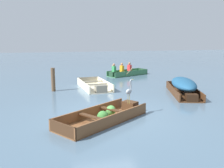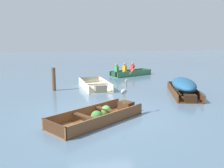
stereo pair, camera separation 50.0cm
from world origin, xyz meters
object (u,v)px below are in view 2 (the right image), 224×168
at_px(skiff_dark_varnish_mid_moored, 184,86).
at_px(heron_on_dinghy, 124,91).
at_px(dinghy_wooden_brown_foreground, 100,116).
at_px(mooring_post, 54,79).
at_px(skiff_cream_near_moored, 95,86).
at_px(rowboat_green_with_crew, 128,72).

xyz_separation_m(skiff_dark_varnish_mid_moored, heron_on_dinghy, (-3.59, -2.47, 0.45)).
xyz_separation_m(dinghy_wooden_brown_foreground, heron_on_dinghy, (0.88, 0.27, 0.74)).
bearing_deg(skiff_dark_varnish_mid_moored, dinghy_wooden_brown_foreground, -148.44).
bearing_deg(heron_on_dinghy, mooring_post, 116.17).
bearing_deg(mooring_post, skiff_dark_varnish_mid_moored, -21.49).
height_order(skiff_cream_near_moored, heron_on_dinghy, heron_on_dinghy).
bearing_deg(skiff_cream_near_moored, heron_on_dinghy, -87.26).
distance_m(skiff_cream_near_moored, heron_on_dinghy, 4.89).
bearing_deg(dinghy_wooden_brown_foreground, skiff_cream_near_moored, 82.75).
distance_m(dinghy_wooden_brown_foreground, rowboat_green_with_crew, 9.84).
xyz_separation_m(rowboat_green_with_crew, mooring_post, (-5.12, -4.06, 0.36)).
distance_m(rowboat_green_with_crew, mooring_post, 6.54).
relative_size(skiff_dark_varnish_mid_moored, mooring_post, 2.99).
bearing_deg(rowboat_green_with_crew, dinghy_wooden_brown_foreground, -111.67).
height_order(dinghy_wooden_brown_foreground, mooring_post, mooring_post).
bearing_deg(rowboat_green_with_crew, mooring_post, -141.58).
relative_size(dinghy_wooden_brown_foreground, mooring_post, 2.86).
bearing_deg(skiff_dark_varnish_mid_moored, skiff_cream_near_moored, 148.32).
bearing_deg(dinghy_wooden_brown_foreground, mooring_post, 106.29).
distance_m(dinghy_wooden_brown_foreground, heron_on_dinghy, 1.18).
xyz_separation_m(dinghy_wooden_brown_foreground, rowboat_green_with_crew, (3.63, 9.15, 0.08)).
distance_m(dinghy_wooden_brown_foreground, mooring_post, 5.32).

